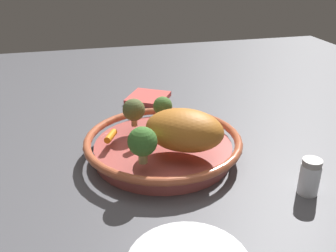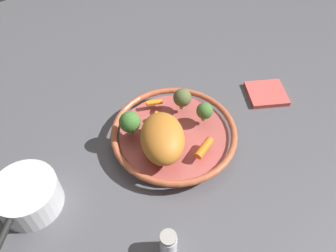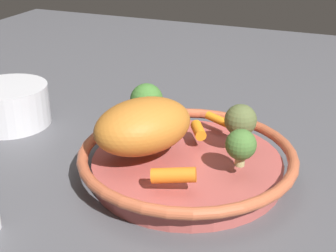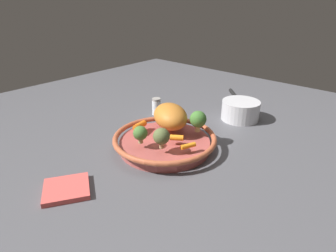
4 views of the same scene
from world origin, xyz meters
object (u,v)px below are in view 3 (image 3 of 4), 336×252
(roast_chicken_piece, at_px, (143,126))
(baby_carrot_center, at_px, (174,175))
(broccoli_floret_small, at_px, (147,100))
(saucepan, at_px, (9,105))
(serving_bowl, at_px, (187,162))
(baby_carrot_left, at_px, (198,130))
(broccoli_floret_edge, at_px, (241,145))
(baby_carrot_back, at_px, (218,120))
(broccoli_floret_large, at_px, (241,121))

(roast_chicken_piece, xyz_separation_m, baby_carrot_center, (-0.07, -0.08, -0.03))
(broccoli_floret_small, relative_size, saucepan, 0.34)
(serving_bowl, relative_size, baby_carrot_center, 5.60)
(saucepan, bearing_deg, broccoli_floret_small, -89.74)
(baby_carrot_left, xyz_separation_m, saucepan, (0.01, 0.39, -0.02))
(baby_carrot_left, xyz_separation_m, broccoli_floret_edge, (-0.07, -0.09, 0.02))
(serving_bowl, distance_m, baby_carrot_left, 0.06)
(baby_carrot_back, distance_m, broccoli_floret_large, 0.09)
(broccoli_floret_large, bearing_deg, baby_carrot_back, 41.92)
(serving_bowl, xyz_separation_m, saucepan, (0.06, 0.39, 0.01))
(baby_carrot_left, bearing_deg, baby_carrot_back, -16.08)
(baby_carrot_back, bearing_deg, broccoli_floret_small, 113.19)
(baby_carrot_center, bearing_deg, broccoli_floret_edge, -41.86)
(baby_carrot_left, relative_size, broccoli_floret_edge, 0.74)
(baby_carrot_center, xyz_separation_m, broccoli_floret_edge, (0.08, -0.07, 0.02))
(baby_carrot_back, relative_size, broccoli_floret_edge, 0.83)
(baby_carrot_center, xyz_separation_m, broccoli_floret_large, (0.15, -0.05, 0.03))
(broccoli_floret_small, distance_m, saucepan, 0.30)
(serving_bowl, relative_size, roast_chicken_piece, 2.15)
(broccoli_floret_edge, distance_m, broccoli_floret_small, 0.20)
(serving_bowl, height_order, broccoli_floret_large, broccoli_floret_large)
(broccoli_floret_edge, xyz_separation_m, broccoli_floret_large, (0.07, 0.02, 0.01))
(saucepan, bearing_deg, broccoli_floret_edge, -99.64)
(roast_chicken_piece, xyz_separation_m, broccoli_floret_small, (0.09, 0.04, 0.00))
(roast_chicken_piece, relative_size, saucepan, 0.74)
(baby_carrot_center, bearing_deg, serving_bowl, 9.41)
(broccoli_floret_large, xyz_separation_m, broccoli_floret_small, (0.01, 0.17, 0.00))
(roast_chicken_piece, height_order, baby_carrot_back, roast_chicken_piece)
(serving_bowl, bearing_deg, roast_chicken_piece, 115.54)
(baby_carrot_back, relative_size, broccoli_floret_small, 0.64)
(roast_chicken_piece, relative_size, baby_carrot_back, 3.41)
(baby_carrot_back, xyz_separation_m, baby_carrot_left, (-0.06, 0.02, 0.00))
(baby_carrot_back, distance_m, baby_carrot_center, 0.21)
(baby_carrot_back, bearing_deg, baby_carrot_left, 163.92)
(baby_carrot_left, bearing_deg, broccoli_floret_large, -91.36)
(baby_carrot_back, bearing_deg, baby_carrot_center, -179.72)
(serving_bowl, relative_size, baby_carrot_left, 8.18)
(broccoli_floret_edge, distance_m, broccoli_floret_large, 0.07)
(serving_bowl, relative_size, saucepan, 1.60)
(serving_bowl, distance_m, roast_chicken_piece, 0.09)
(roast_chicken_piece, bearing_deg, saucepan, 74.75)
(broccoli_floret_small, bearing_deg, broccoli_floret_large, -93.99)
(baby_carrot_back, height_order, broccoli_floret_large, broccoli_floret_large)
(serving_bowl, distance_m, broccoli_floret_edge, 0.11)
(roast_chicken_piece, relative_size, broccoli_floret_small, 2.19)
(broccoli_floret_large, distance_m, saucepan, 0.46)
(baby_carrot_center, height_order, saucepan, saucepan)
(baby_carrot_left, relative_size, broccoli_floret_small, 0.58)
(broccoli_floret_large, bearing_deg, saucepan, 88.72)
(broccoli_floret_large, xyz_separation_m, saucepan, (0.01, 0.46, -0.05))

